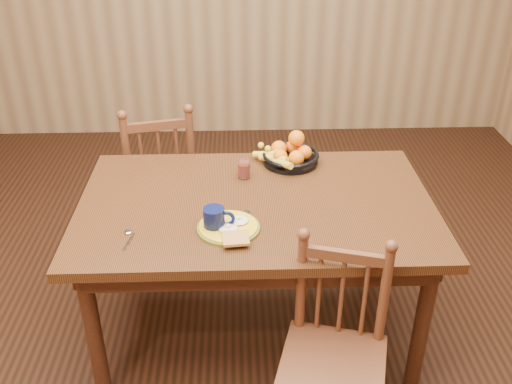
{
  "coord_description": "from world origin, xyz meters",
  "views": [
    {
      "loc": [
        -0.08,
        -2.21,
        2.07
      ],
      "look_at": [
        0.0,
        0.0,
        0.8
      ],
      "focal_mm": 40.0,
      "sensor_mm": 36.0,
      "label": 1
    }
  ],
  "objects_px": {
    "coffee_mug": "(215,219)",
    "fruit_bowl": "(289,154)",
    "chair_near": "(334,354)",
    "dining_table": "(256,217)",
    "chair_far": "(160,180)",
    "breakfast_plate": "(229,227)"
  },
  "relations": [
    {
      "from": "breakfast_plate",
      "to": "fruit_bowl",
      "type": "relative_size",
      "value": 0.9
    },
    {
      "from": "breakfast_plate",
      "to": "coffee_mug",
      "type": "height_order",
      "value": "coffee_mug"
    },
    {
      "from": "chair_near",
      "to": "coffee_mug",
      "type": "distance_m",
      "value": 0.72
    },
    {
      "from": "dining_table",
      "to": "chair_far",
      "type": "bearing_deg",
      "value": 125.39
    },
    {
      "from": "coffee_mug",
      "to": "dining_table",
      "type": "bearing_deg",
      "value": 50.81
    },
    {
      "from": "coffee_mug",
      "to": "breakfast_plate",
      "type": "bearing_deg",
      "value": -8.38
    },
    {
      "from": "dining_table",
      "to": "chair_far",
      "type": "distance_m",
      "value": 0.96
    },
    {
      "from": "dining_table",
      "to": "coffee_mug",
      "type": "relative_size",
      "value": 11.99
    },
    {
      "from": "breakfast_plate",
      "to": "coffee_mug",
      "type": "distance_m",
      "value": 0.07
    },
    {
      "from": "breakfast_plate",
      "to": "chair_near",
      "type": "bearing_deg",
      "value": -44.17
    },
    {
      "from": "dining_table",
      "to": "chair_far",
      "type": "height_order",
      "value": "chair_far"
    },
    {
      "from": "dining_table",
      "to": "coffee_mug",
      "type": "distance_m",
      "value": 0.31
    },
    {
      "from": "coffee_mug",
      "to": "fruit_bowl",
      "type": "bearing_deg",
      "value": 58.88
    },
    {
      "from": "coffee_mug",
      "to": "chair_near",
      "type": "bearing_deg",
      "value": -41.06
    },
    {
      "from": "chair_near",
      "to": "coffee_mug",
      "type": "height_order",
      "value": "chair_near"
    },
    {
      "from": "chair_near",
      "to": "fruit_bowl",
      "type": "xyz_separation_m",
      "value": [
        -0.1,
        1.0,
        0.37
      ]
    },
    {
      "from": "chair_far",
      "to": "fruit_bowl",
      "type": "xyz_separation_m",
      "value": [
        0.72,
        -0.38,
        0.34
      ]
    },
    {
      "from": "chair_far",
      "to": "fruit_bowl",
      "type": "bearing_deg",
      "value": 139.42
    },
    {
      "from": "coffee_mug",
      "to": "fruit_bowl",
      "type": "distance_m",
      "value": 0.7
    },
    {
      "from": "chair_near",
      "to": "breakfast_plate",
      "type": "height_order",
      "value": "chair_near"
    },
    {
      "from": "chair_near",
      "to": "fruit_bowl",
      "type": "bearing_deg",
      "value": 111.39
    },
    {
      "from": "dining_table",
      "to": "chair_near",
      "type": "height_order",
      "value": "chair_near"
    }
  ]
}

